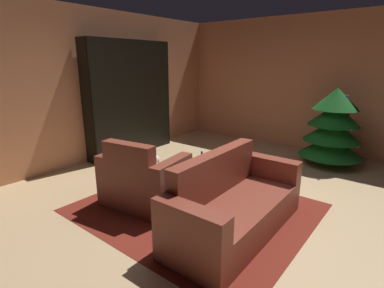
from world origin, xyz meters
TOP-DOWN VIEW (x-y plane):
  - ground_plane at (0.00, 0.00)m, footprint 7.92×7.92m
  - wall_back at (0.00, 3.33)m, footprint 5.74×0.06m
  - wall_left at (-2.84, 0.00)m, footprint 0.06×6.72m
  - area_rug at (-0.06, -0.37)m, footprint 2.78×2.41m
  - bookshelf_unit at (-2.61, 0.87)m, footprint 0.32×1.96m
  - armchair_red at (-0.65, -0.73)m, footprint 1.13×0.88m
  - couch_red at (0.59, -0.52)m, footprint 0.79×1.89m
  - coffee_table at (-0.16, -0.41)m, footprint 0.73×0.73m
  - book_stack_on_table at (-0.10, -0.37)m, footprint 0.20×0.17m
  - bottle_on_table at (-0.07, -0.23)m, footprint 0.06×0.06m
  - decorated_tree at (0.83, 2.52)m, footprint 1.10×1.10m

SIDE VIEW (x-z plane):
  - ground_plane at x=0.00m, z-range 0.00..0.00m
  - area_rug at x=-0.06m, z-range 0.00..0.01m
  - couch_red at x=0.59m, z-range -0.14..0.74m
  - armchair_red at x=-0.65m, z-range -0.13..0.78m
  - coffee_table at x=-0.16m, z-range 0.18..0.60m
  - book_stack_on_table at x=-0.10m, z-range 0.42..0.49m
  - bottle_on_table at x=-0.07m, z-range 0.39..0.71m
  - decorated_tree at x=0.83m, z-range 0.01..1.42m
  - bookshelf_unit at x=-2.61m, z-range -0.04..2.22m
  - wall_back at x=0.00m, z-range 0.00..2.79m
  - wall_left at x=-2.84m, z-range 0.00..2.79m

